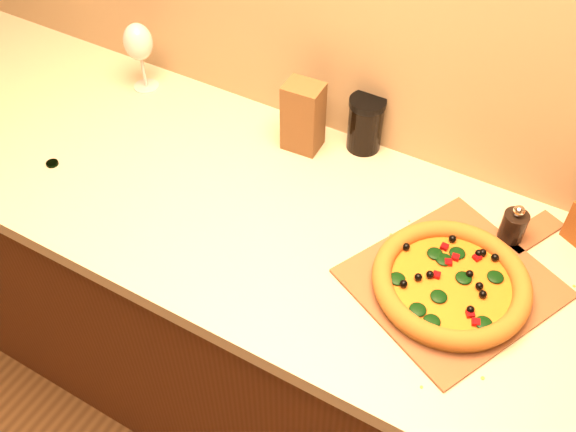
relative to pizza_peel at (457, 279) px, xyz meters
The scene contains 9 objects.
cabinet 0.55m from the pizza_peel, behind, with size 2.80×0.65×0.86m, color #4D2610.
countertop 0.29m from the pizza_peel, behind, with size 2.84×0.68×0.04m, color beige.
pizza_peel is the anchor object (origin of this frame).
pizza 0.04m from the pizza_peel, 100.91° to the right, with size 0.32×0.32×0.04m.
bottle_cap 0.98m from the pizza_peel, behind, with size 0.03×0.03×0.01m, color black.
pepper_grinder 0.18m from the pizza_peel, 70.35° to the left, with size 0.05×0.05×0.10m.
wine_glass 1.01m from the pizza_peel, 167.46° to the left, with size 0.08×0.08×0.19m.
paper_bag 0.53m from the pizza_peel, 155.95° to the left, with size 0.09×0.07×0.18m, color brown.
dark_jar 0.46m from the pizza_peel, 140.54° to the left, with size 0.09×0.09×0.14m.
Camera 1 is at (0.39, 0.57, 1.95)m, focal length 40.00 mm.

